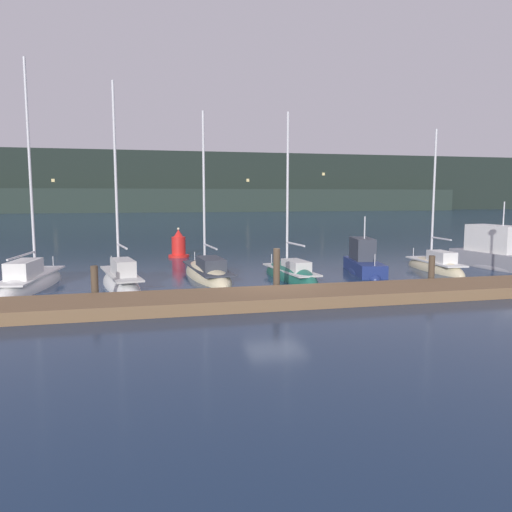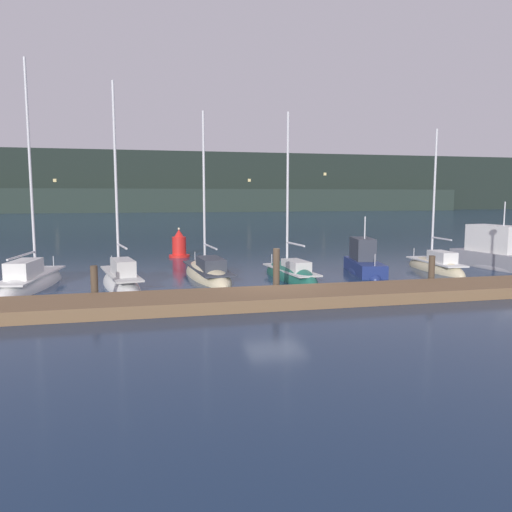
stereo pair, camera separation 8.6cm
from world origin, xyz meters
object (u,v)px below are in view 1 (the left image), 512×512
at_px(sailboat_berth_5, 291,277).
at_px(motorboat_berth_6, 364,267).
at_px(sailboat_berth_2, 31,285).
at_px(sailboat_berth_3, 121,284).
at_px(motorboat_berth_8, 501,260).
at_px(sailboat_berth_7, 435,268).
at_px(sailboat_berth_4, 207,275).
at_px(channel_buoy, 179,246).

bearing_deg(sailboat_berth_5, motorboat_berth_6, 11.86).
xyz_separation_m(sailboat_berth_2, sailboat_berth_3, (3.98, -0.88, 0.03)).
distance_m(motorboat_berth_6, motorboat_berth_8, 8.47).
height_order(sailboat_berth_2, sailboat_berth_7, sailboat_berth_2).
height_order(sailboat_berth_4, sailboat_berth_7, sailboat_berth_4).
relative_size(motorboat_berth_6, motorboat_berth_8, 0.68).
height_order(sailboat_berth_4, motorboat_berth_8, sailboat_berth_4).
relative_size(sailboat_berth_3, motorboat_berth_6, 1.97).
bearing_deg(motorboat_berth_8, sailboat_berth_7, 178.50).
xyz_separation_m(sailboat_berth_4, sailboat_berth_5, (4.02, -1.42, -0.00)).
bearing_deg(motorboat_berth_6, sailboat_berth_3, -173.65).
distance_m(sailboat_berth_5, sailboat_berth_7, 8.75).
relative_size(sailboat_berth_2, motorboat_berth_6, 2.20).
bearing_deg(channel_buoy, sailboat_berth_7, -35.13).
bearing_deg(sailboat_berth_3, sailboat_berth_5, 3.33).
bearing_deg(sailboat_berth_7, sailboat_berth_4, 177.28).
bearing_deg(sailboat_berth_4, motorboat_berth_6, -3.35).
bearing_deg(motorboat_berth_6, sailboat_berth_5, -168.14).
bearing_deg(motorboat_berth_6, sailboat_berth_7, -1.47).
height_order(sailboat_berth_3, sailboat_berth_5, sailboat_berth_3).
relative_size(sailboat_berth_5, motorboat_berth_8, 1.24).
relative_size(sailboat_berth_3, channel_buoy, 4.92).
height_order(sailboat_berth_4, motorboat_berth_6, sailboat_berth_4).
distance_m(sailboat_berth_4, sailboat_berth_5, 4.26).
bearing_deg(motorboat_berth_6, sailboat_berth_4, 176.65).
bearing_deg(motorboat_berth_8, sailboat_berth_5, -176.85).
relative_size(sailboat_berth_4, motorboat_berth_6, 1.83).
distance_m(sailboat_berth_2, sailboat_berth_3, 4.08).
bearing_deg(channel_buoy, motorboat_berth_8, -28.52).
xyz_separation_m(motorboat_berth_6, sailboat_berth_7, (4.29, -0.11, -0.19)).
distance_m(sailboat_berth_7, channel_buoy, 16.49).
distance_m(sailboat_berth_4, motorboat_berth_6, 8.46).
relative_size(sailboat_berth_3, sailboat_berth_4, 1.08).
bearing_deg(motorboat_berth_8, channel_buoy, 151.48).
distance_m(sailboat_berth_2, sailboat_berth_5, 12.23).
bearing_deg(sailboat_berth_2, motorboat_berth_8, 0.70).
bearing_deg(motorboat_berth_6, motorboat_berth_8, -1.48).
height_order(motorboat_berth_8, channel_buoy, motorboat_berth_8).
xyz_separation_m(sailboat_berth_3, motorboat_berth_8, (21.13, 1.19, 0.33)).
height_order(sailboat_berth_5, channel_buoy, sailboat_berth_5).
xyz_separation_m(sailboat_berth_5, sailboat_berth_7, (8.71, 0.82, 0.03)).
bearing_deg(sailboat_berth_5, sailboat_berth_4, 160.49).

